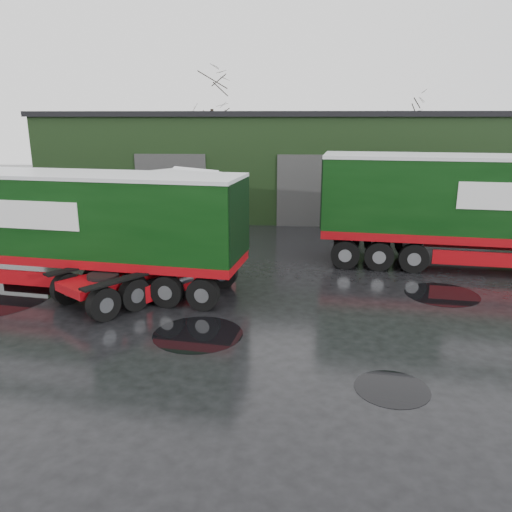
{
  "coord_description": "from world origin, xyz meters",
  "views": [
    {
      "loc": [
        0.65,
        -13.92,
        5.97
      ],
      "look_at": [
        -0.35,
        1.37,
        1.7
      ],
      "focal_mm": 35.0,
      "sensor_mm": 36.0,
      "label": 1
    }
  ],
  "objects_px": {
    "wash_bucket": "(205,291)",
    "tree_back_a": "(212,132)",
    "warehouse": "(309,161)",
    "tree_back_b": "(400,144)",
    "hero_tractor": "(142,236)",
    "trailer_left": "(58,230)",
    "lorry_right": "(493,213)"
  },
  "relations": [
    {
      "from": "wash_bucket",
      "to": "lorry_right",
      "type": "bearing_deg",
      "value": 19.79
    },
    {
      "from": "trailer_left",
      "to": "tree_back_b",
      "type": "distance_m",
      "value": 32.3
    },
    {
      "from": "hero_tractor",
      "to": "tree_back_b",
      "type": "distance_m",
      "value": 31.16
    },
    {
      "from": "warehouse",
      "to": "hero_tractor",
      "type": "bearing_deg",
      "value": -109.71
    },
    {
      "from": "hero_tractor",
      "to": "trailer_left",
      "type": "xyz_separation_m",
      "value": [
        -3.18,
        0.53,
        0.02
      ]
    },
    {
      "from": "wash_bucket",
      "to": "tree_back_a",
      "type": "xyz_separation_m",
      "value": [
        -3.8,
        27.68,
        4.61
      ]
    },
    {
      "from": "tree_back_b",
      "to": "trailer_left",
      "type": "bearing_deg",
      "value": -122.85
    },
    {
      "from": "lorry_right",
      "to": "warehouse",
      "type": "bearing_deg",
      "value": -145.97
    },
    {
      "from": "trailer_left",
      "to": "wash_bucket",
      "type": "distance_m",
      "value": 5.68
    },
    {
      "from": "tree_back_a",
      "to": "warehouse",
      "type": "bearing_deg",
      "value": -51.34
    },
    {
      "from": "tree_back_a",
      "to": "trailer_left",
      "type": "bearing_deg",
      "value": -93.17
    },
    {
      "from": "warehouse",
      "to": "tree_back_a",
      "type": "relative_size",
      "value": 3.41
    },
    {
      "from": "trailer_left",
      "to": "warehouse",
      "type": "bearing_deg",
      "value": -20.35
    },
    {
      "from": "wash_bucket",
      "to": "hero_tractor",
      "type": "bearing_deg",
      "value": 178.53
    },
    {
      "from": "warehouse",
      "to": "hero_tractor",
      "type": "height_order",
      "value": "warehouse"
    },
    {
      "from": "tree_back_a",
      "to": "tree_back_b",
      "type": "distance_m",
      "value": 16.03
    },
    {
      "from": "hero_tractor",
      "to": "tree_back_a",
      "type": "height_order",
      "value": "tree_back_a"
    },
    {
      "from": "lorry_right",
      "to": "tree_back_a",
      "type": "distance_m",
      "value": 28.07
    },
    {
      "from": "tree_back_a",
      "to": "hero_tractor",
      "type": "bearing_deg",
      "value": -86.51
    },
    {
      "from": "warehouse",
      "to": "lorry_right",
      "type": "bearing_deg",
      "value": -63.59
    },
    {
      "from": "wash_bucket",
      "to": "tree_back_b",
      "type": "xyz_separation_m",
      "value": [
        12.2,
        27.68,
        3.61
      ]
    },
    {
      "from": "hero_tractor",
      "to": "tree_back_b",
      "type": "xyz_separation_m",
      "value": [
        14.32,
        27.63,
        1.67
      ]
    },
    {
      "from": "lorry_right",
      "to": "trailer_left",
      "type": "bearing_deg",
      "value": -70.67
    },
    {
      "from": "tree_back_b",
      "to": "tree_back_a",
      "type": "bearing_deg",
      "value": 180.0
    },
    {
      "from": "tree_back_a",
      "to": "tree_back_b",
      "type": "relative_size",
      "value": 1.27
    },
    {
      "from": "hero_tractor",
      "to": "lorry_right",
      "type": "height_order",
      "value": "lorry_right"
    },
    {
      "from": "warehouse",
      "to": "wash_bucket",
      "type": "relative_size",
      "value": 105.65
    },
    {
      "from": "warehouse",
      "to": "tree_back_a",
      "type": "height_order",
      "value": "tree_back_a"
    },
    {
      "from": "warehouse",
      "to": "tree_back_b",
      "type": "distance_m",
      "value": 12.82
    },
    {
      "from": "warehouse",
      "to": "lorry_right",
      "type": "distance_m",
      "value": 15.34
    },
    {
      "from": "trailer_left",
      "to": "wash_bucket",
      "type": "bearing_deg",
      "value": -87.56
    },
    {
      "from": "wash_bucket",
      "to": "warehouse",
      "type": "bearing_deg",
      "value": 76.65
    }
  ]
}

